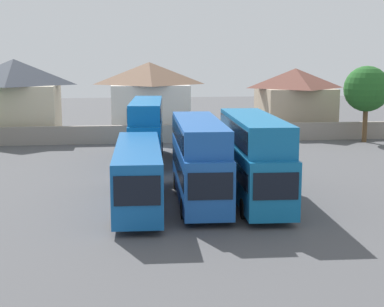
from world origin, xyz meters
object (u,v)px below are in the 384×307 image
house_terrace_centre (149,98)px  tree_left_of_lot (367,89)px  bus_2 (199,156)px  house_terrace_left (15,98)px  bus_1 (138,172)px  bus_4 (147,127)px  bus_5 (196,138)px  bus_3 (254,154)px  house_terrace_right (295,100)px

house_terrace_centre → tree_left_of_lot: size_ratio=1.14×
bus_2 → house_terrace_left: house_terrace_left is taller
bus_1 → tree_left_of_lot: tree_left_of_lot is taller
house_terrace_centre → bus_1: bearing=-94.2°
house_terrace_left → tree_left_of_lot: (35.30, -7.38, 1.09)m
bus_4 → bus_5: bearing=92.7°
bus_3 → bus_5: bus_3 is taller
bus_3 → tree_left_of_lot: size_ratio=1.52×
bus_3 → tree_left_of_lot: bearing=145.7°
bus_3 → bus_5: (-1.64, 13.78, -0.98)m
bus_3 → house_terrace_right: 32.78m
bus_2 → house_terrace_centre: size_ratio=1.32×
bus_2 → bus_4: (-2.44, 13.55, 0.08)m
bus_4 → house_terrace_left: bearing=-135.3°
bus_3 → house_terrace_right: house_terrace_right is taller
bus_2 → house_terrace_centre: house_terrace_centre is taller
bus_5 → house_terrace_centre: house_terrace_centre is taller
house_terrace_centre → house_terrace_right: bearing=0.2°
bus_1 → bus_2: 3.75m
bus_4 → house_terrace_right: bearing=138.3°
house_terrace_centre → house_terrace_left: bearing=-176.1°
bus_1 → house_terrace_left: bearing=-156.1°
house_terrace_right → bus_5: bearing=-128.9°
bus_3 → bus_4: bus_3 is taller
house_terrace_left → house_terrace_centre: bearing=3.9°
bus_2 → tree_left_of_lot: size_ratio=1.50×
bus_2 → house_terrace_left: 33.02m
house_terrace_left → house_terrace_centre: size_ratio=1.05×
bus_2 → house_terrace_centre: 30.16m
bus_2 → bus_5: size_ratio=1.10×
house_terrace_centre → bus_5: bearing=-80.1°
bus_3 → bus_1: bearing=-84.7°
bus_3 → bus_2: bearing=-94.1°
house_terrace_left → house_terrace_right: 30.58m
bus_5 → house_terrace_right: bearing=140.2°
bus_4 → house_terrace_centre: size_ratio=1.34×
bus_1 → house_terrace_centre: (2.28, 30.80, 2.02)m
bus_5 → house_terrace_right: house_terrace_right is taller
bus_3 → bus_5: bearing=-170.6°
bus_5 → house_terrace_centre: bearing=-170.9°
house_terrace_right → bus_1: bearing=-121.3°
bus_2 → bus_3: bearing=85.6°
bus_1 → bus_2: bearing=103.2°
bus_1 → bus_2: bus_2 is taller
bus_3 → bus_4: (-5.67, 13.93, -0.03)m
tree_left_of_lot → bus_3: bearing=-126.9°
bus_3 → house_terrace_left: house_terrace_left is taller
bus_3 → tree_left_of_lot: (16.63, 22.15, 2.46)m
bus_3 → house_terrace_left: 34.96m
house_terrace_right → bus_2: bearing=-116.6°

